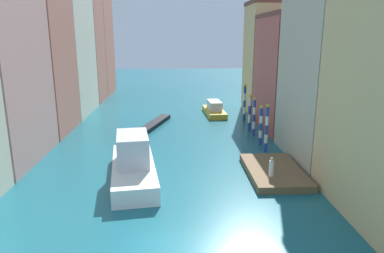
% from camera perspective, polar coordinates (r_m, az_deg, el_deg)
% --- Properties ---
extents(ground_plane, '(154.00, 154.00, 0.00)m').
position_cam_1_polar(ground_plane, '(42.35, -3.86, -0.12)').
color(ground_plane, '#196070').
extents(building_left_2, '(6.19, 8.71, 19.13)m').
position_cam_1_polar(building_left_2, '(42.56, -23.70, 11.85)').
color(building_left_2, '#C6705B').
rests_on(building_left_2, ground).
extents(building_left_3, '(6.19, 11.02, 17.94)m').
position_cam_1_polar(building_left_3, '(51.95, -19.79, 11.79)').
color(building_left_3, beige).
rests_on(building_left_3, ground).
extents(building_left_4, '(6.19, 7.53, 20.37)m').
position_cam_1_polar(building_left_4, '(61.00, -17.32, 13.39)').
color(building_left_4, '#C6705B').
rests_on(building_left_4, ground).
extents(building_left_5, '(6.19, 9.22, 19.85)m').
position_cam_1_polar(building_left_5, '(69.24, -15.56, 13.33)').
color(building_left_5, '#C6705B').
rests_on(building_left_5, ground).
extents(building_right_1, '(6.19, 10.19, 16.90)m').
position_cam_1_polar(building_right_1, '(32.38, 21.39, 9.65)').
color(building_right_1, '#BCB299').
rests_on(building_right_1, ground).
extents(building_right_2, '(6.19, 10.63, 12.99)m').
position_cam_1_polar(building_right_2, '(42.42, 15.39, 8.36)').
color(building_right_2, '#B25147').
rests_on(building_right_2, ground).
extents(building_right_3, '(6.19, 7.40, 15.05)m').
position_cam_1_polar(building_right_3, '(51.18, 12.27, 10.65)').
color(building_right_3, '#DBB77A').
rests_on(building_right_3, ground).
extents(waterfront_dock, '(4.14, 7.21, 0.53)m').
position_cam_1_polar(waterfront_dock, '(28.80, 12.99, -7.01)').
color(waterfront_dock, brown).
rests_on(waterfront_dock, ground).
extents(person_on_dock, '(0.36, 0.36, 1.44)m').
position_cam_1_polar(person_on_dock, '(26.89, 12.59, -6.42)').
color(person_on_dock, white).
rests_on(person_on_dock, waterfront_dock).
extents(mooring_pole_0, '(0.34, 0.34, 4.58)m').
position_cam_1_polar(mooring_pole_0, '(33.51, 11.85, -0.17)').
color(mooring_pole_0, '#1E479E').
rests_on(mooring_pole_0, ground).
extents(mooring_pole_1, '(0.36, 0.36, 4.00)m').
position_cam_1_polar(mooring_pole_1, '(35.69, 10.95, 0.29)').
color(mooring_pole_1, '#1E479E').
rests_on(mooring_pole_1, ground).
extents(mooring_pole_2, '(0.31, 0.31, 4.22)m').
position_cam_1_polar(mooring_pole_2, '(38.76, 9.90, 1.61)').
color(mooring_pole_2, '#1E479E').
rests_on(mooring_pole_2, ground).
extents(mooring_pole_3, '(0.37, 0.37, 4.21)m').
position_cam_1_polar(mooring_pole_3, '(40.64, 9.19, 2.23)').
color(mooring_pole_3, '#1E479E').
rests_on(mooring_pole_3, ground).
extents(mooring_pole_4, '(0.35, 0.35, 4.71)m').
position_cam_1_polar(mooring_pole_4, '(45.50, 8.41, 3.87)').
color(mooring_pole_4, '#1E479E').
rests_on(mooring_pole_4, ground).
extents(vaporetto_white, '(4.42, 10.12, 3.52)m').
position_cam_1_polar(vaporetto_white, '(27.28, -9.37, -5.88)').
color(vaporetto_white, white).
rests_on(vaporetto_white, ground).
extents(gondola_black, '(3.62, 8.40, 0.49)m').
position_cam_1_polar(gondola_black, '(43.28, -5.93, 0.48)').
color(gondola_black, black).
rests_on(gondola_black, ground).
extents(motorboat_0, '(2.79, 7.11, 1.89)m').
position_cam_1_polar(motorboat_0, '(49.09, 3.58, 2.74)').
color(motorboat_0, gold).
rests_on(motorboat_0, ground).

